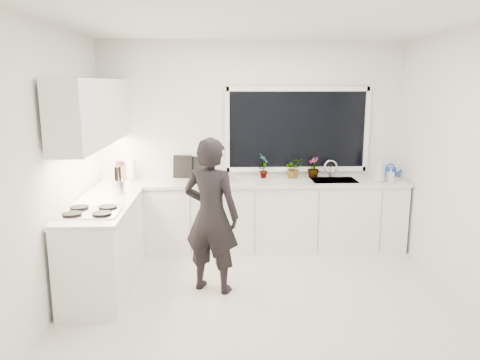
{
  "coord_description": "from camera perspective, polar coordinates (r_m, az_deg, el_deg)",
  "views": [
    {
      "loc": [
        -0.43,
        -4.43,
        2.16
      ],
      "look_at": [
        -0.22,
        0.4,
        1.15
      ],
      "focal_mm": 35.0,
      "sensor_mm": 36.0,
      "label": 1
    }
  ],
  "objects": [
    {
      "name": "pizza",
      "position": [
        5.98,
        -2.81,
        0.11
      ],
      "size": [
        0.51,
        0.42,
        0.01
      ],
      "primitive_type": "cube",
      "rotation": [
        0.0,
        0.0,
        0.26
      ],
      "color": "#A81619",
      "rests_on": "pizza_tray"
    },
    {
      "name": "herb_plants",
      "position": [
        6.21,
        6.21,
        1.54
      ],
      "size": [
        0.85,
        0.27,
        0.33
      ],
      "color": "#26662D",
      "rests_on": "countertop_back"
    },
    {
      "name": "upper_cabinets",
      "position": [
        5.32,
        -17.49,
        7.91
      ],
      "size": [
        0.34,
        2.1,
        0.7
      ],
      "primitive_type": "cube",
      "color": "white",
      "rests_on": "wall_left"
    },
    {
      "name": "window",
      "position": [
        6.27,
        6.98,
        6.12
      ],
      "size": [
        1.8,
        0.02,
        1.0
      ],
      "primitive_type": "cube",
      "color": "black",
      "rests_on": "wall_back"
    },
    {
      "name": "ceiling",
      "position": [
        4.49,
        3.18,
        18.81
      ],
      "size": [
        4.0,
        3.5,
        0.02
      ],
      "primitive_type": "cube",
      "color": "white",
      "rests_on": "wall_back"
    },
    {
      "name": "floor",
      "position": [
        4.95,
        2.81,
        -14.2
      ],
      "size": [
        4.0,
        3.5,
        0.02
      ],
      "primitive_type": "cube",
      "color": "beige",
      "rests_on": "ground"
    },
    {
      "name": "countertop_left",
      "position": [
        5.1,
        -16.53,
        -3.01
      ],
      "size": [
        0.62,
        1.6,
        0.04
      ],
      "primitive_type": "cube",
      "color": "silver",
      "rests_on": "base_cabinets_left"
    },
    {
      "name": "faucet",
      "position": [
        6.36,
        10.98,
        1.34
      ],
      "size": [
        0.03,
        0.03,
        0.22
      ],
      "primitive_type": "cylinder",
      "color": "silver",
      "rests_on": "countertop_back"
    },
    {
      "name": "base_cabinets_left",
      "position": [
        5.23,
        -16.23,
        -7.89
      ],
      "size": [
        0.58,
        1.6,
        0.88
      ],
      "primitive_type": "cube",
      "color": "white",
      "rests_on": "floor"
    },
    {
      "name": "person",
      "position": [
        4.84,
        -3.54,
        -4.36
      ],
      "size": [
        0.7,
        0.58,
        1.63
      ],
      "primitive_type": "imported",
      "rotation": [
        0.0,
        0.0,
        2.76
      ],
      "color": "black",
      "rests_on": "floor"
    },
    {
      "name": "wall_back",
      "position": [
        6.26,
        1.44,
        4.35
      ],
      "size": [
        4.0,
        0.02,
        2.7
      ],
      "primitive_type": "cube",
      "color": "white",
      "rests_on": "ground"
    },
    {
      "name": "picture_frame_small",
      "position": [
        6.24,
        -7.01,
        1.64
      ],
      "size": [
        0.25,
        0.06,
        0.3
      ],
      "primitive_type": "cube",
      "rotation": [
        0.0,
        0.0,
        -0.16
      ],
      "color": "black",
      "rests_on": "countertop_back"
    },
    {
      "name": "sink",
      "position": [
        6.2,
        11.34,
        -0.45
      ],
      "size": [
        0.58,
        0.42,
        0.14
      ],
      "primitive_type": "cube",
      "color": "silver",
      "rests_on": "countertop_back"
    },
    {
      "name": "utensil_crock",
      "position": [
        5.48,
        -14.6,
        -0.81
      ],
      "size": [
        0.16,
        0.16,
        0.16
      ],
      "primitive_type": "cylinder",
      "rotation": [
        0.0,
        0.0,
        0.23
      ],
      "color": "silver",
      "rests_on": "countertop_left"
    },
    {
      "name": "soap_bottles",
      "position": [
        6.19,
        16.89,
        1.07
      ],
      "size": [
        0.26,
        0.15,
        0.32
      ],
      "color": "#D8BF66",
      "rests_on": "countertop_back"
    },
    {
      "name": "watering_can",
      "position": [
        6.57,
        17.85,
        0.91
      ],
      "size": [
        0.18,
        0.18,
        0.13
      ],
      "primitive_type": "cylinder",
      "rotation": [
        0.0,
        0.0,
        0.32
      ],
      "color": "blue",
      "rests_on": "countertop_back"
    },
    {
      "name": "countertop_back",
      "position": [
        6.02,
        1.63,
        -0.29
      ],
      "size": [
        3.94,
        0.62,
        0.04
      ],
      "primitive_type": "cube",
      "color": "silver",
      "rests_on": "base_cabinets_back"
    },
    {
      "name": "pizza_tray",
      "position": [
        5.98,
        -2.81,
        -0.05
      ],
      "size": [
        0.56,
        0.47,
        0.03
      ],
      "primitive_type": "cube",
      "rotation": [
        0.0,
        0.0,
        0.26
      ],
      "color": "silver",
      "rests_on": "countertop_back"
    },
    {
      "name": "base_cabinets_back",
      "position": [
        6.14,
        1.6,
        -4.47
      ],
      "size": [
        3.92,
        0.58,
        0.88
      ],
      "primitive_type": "cube",
      "color": "white",
      "rests_on": "floor"
    },
    {
      "name": "paper_towel_roll",
      "position": [
        6.19,
        -13.14,
        1.15
      ],
      "size": [
        0.12,
        0.12,
        0.26
      ],
      "primitive_type": "cylinder",
      "rotation": [
        0.0,
        0.0,
        -0.12
      ],
      "color": "white",
      "rests_on": "countertop_back"
    },
    {
      "name": "knife_block",
      "position": [
        6.26,
        -14.3,
        1.02
      ],
      "size": [
        0.15,
        0.13,
        0.22
      ],
      "primitive_type": "cube",
      "rotation": [
        0.0,
        0.0,
        0.24
      ],
      "color": "#926644",
      "rests_on": "countertop_back"
    },
    {
      "name": "picture_frame_large",
      "position": [
        6.23,
        -5.2,
        1.57
      ],
      "size": [
        0.22,
        0.06,
        0.28
      ],
      "primitive_type": "cube",
      "rotation": [
        0.0,
        0.0,
        -0.2
      ],
      "color": "black",
      "rests_on": "countertop_back"
    },
    {
      "name": "stovetop",
      "position": [
        4.77,
        -17.78,
        -3.67
      ],
      "size": [
        0.56,
        0.48,
        0.03
      ],
      "primitive_type": "cube",
      "color": "black",
      "rests_on": "countertop_left"
    },
    {
      "name": "wall_right",
      "position": [
        5.13,
        25.96,
        1.5
      ],
      "size": [
        0.02,
        3.5,
        2.7
      ],
      "primitive_type": "cube",
      "color": "white",
      "rests_on": "ground"
    },
    {
      "name": "wall_left",
      "position": [
        4.78,
        -21.79,
        1.18
      ],
      "size": [
        0.02,
        3.5,
        2.7
      ],
      "primitive_type": "cube",
      "color": "white",
      "rests_on": "ground"
    }
  ]
}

